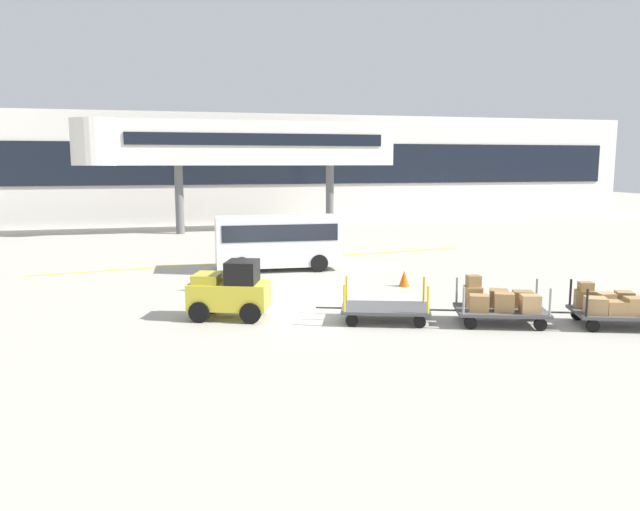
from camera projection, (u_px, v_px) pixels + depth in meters
ground_plane at (295, 306)px, 18.08m from camera, size 120.00×120.00×0.00m
apron_lead_line at (270, 260)px, 26.62m from camera, size 18.97×3.26×0.01m
terminal_building at (216, 169)px, 42.41m from camera, size 62.61×2.51×7.50m
jet_bridge at (227, 144)px, 36.49m from camera, size 18.84×3.00×6.63m
baggage_tug at (230, 291)px, 16.58m from camera, size 2.35×1.79×1.58m
baggage_cart_lead at (385, 309)px, 16.29m from camera, size 3.07×2.08×1.10m
baggage_cart_middle at (499, 303)px, 16.04m from camera, size 3.07×2.08×1.21m
baggage_cart_tail at (615, 306)px, 15.79m from camera, size 3.07×2.08×1.10m
shuttle_van at (277, 238)px, 24.15m from camera, size 4.89×2.16×2.10m
safety_cone_near at (194, 283)px, 20.22m from camera, size 0.36×0.36×0.55m
safety_cone_far at (404, 278)px, 20.96m from camera, size 0.36×0.36×0.55m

